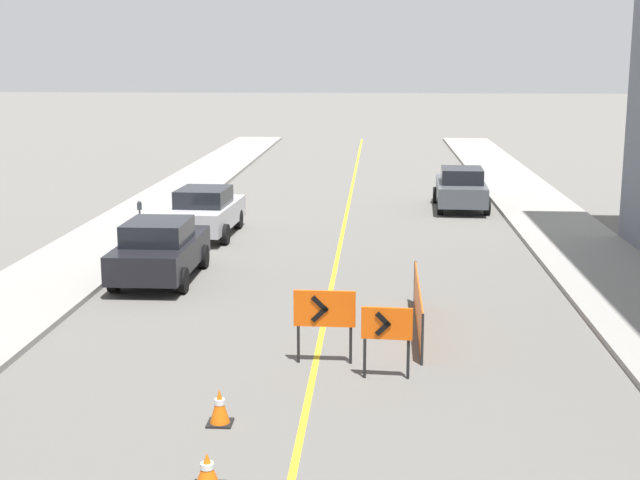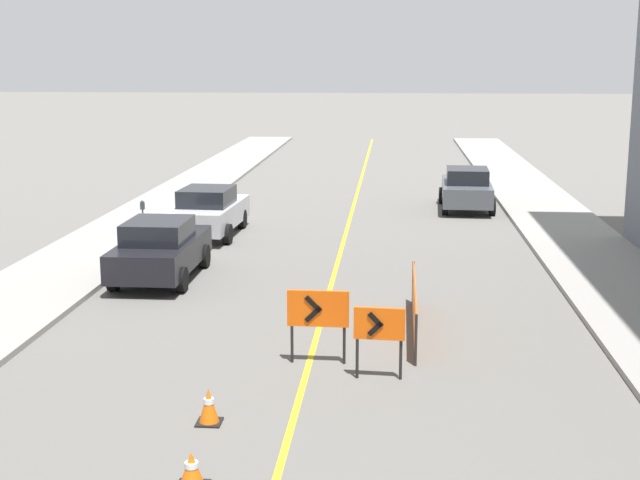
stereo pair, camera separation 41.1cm
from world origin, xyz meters
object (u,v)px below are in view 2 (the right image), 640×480
Objects in this scene: parked_car_curb_far at (466,189)px; parking_meter_far_curb at (143,213)px; traffic_cone_farthest at (209,406)px; arrow_barricade_primary at (318,312)px; arrow_barricade_secondary at (379,328)px; parked_car_curb_mid at (208,211)px; parked_car_curb_near at (160,249)px; traffic_cone_fifth at (192,470)px.

parked_car_curb_far is 12.90m from parking_meter_far_curb.
traffic_cone_farthest is 0.41× the size of arrow_barricade_primary.
parked_car_curb_far is at bearing 84.93° from arrow_barricade_secondary.
parked_car_curb_far is (4.14, 17.85, -0.21)m from arrow_barricade_primary.
arrow_barricade_primary is at bearing -58.56° from parking_meter_far_curb.
parked_car_curb_mid is at bearing 47.33° from parking_meter_far_curb.
traffic_cone_farthest is 21.57m from parked_car_curb_far.
arrow_barricade_secondary is 0.31× the size of parked_car_curb_near.
traffic_cone_farthest is at bearing -75.52° from parked_car_curb_mid.
traffic_cone_farthest is at bearing -115.28° from arrow_barricade_primary.
parked_car_curb_mid reaches higher than traffic_cone_fifth.
traffic_cone_farthest is at bearing -135.78° from arrow_barricade_secondary.
arrow_barricade_primary is at bearing -100.70° from parked_car_curb_far.
parked_car_curb_near is (-3.37, 11.29, 0.54)m from traffic_cone_fifth.
parked_car_curb_mid reaches higher than traffic_cone_farthest.
parked_car_curb_far is 3.40× the size of parking_meter_far_curb.
arrow_barricade_primary is 12.82m from parked_car_curb_mid.
parking_meter_far_curb is at bearing 109.88° from traffic_cone_farthest.
traffic_cone_farthest reaches higher than traffic_cone_fifth.
parked_car_curb_far is at bearing 36.50° from parking_meter_far_curb.
arrow_barricade_primary is 18.33m from parked_car_curb_far.
arrow_barricade_secondary is at bearing 61.08° from traffic_cone_fifth.
parked_car_curb_mid is 1.00× the size of parked_car_curb_far.
traffic_cone_fifth is at bearing -114.88° from arrow_barricade_secondary.
arrow_barricade_primary is at bearing 76.19° from traffic_cone_fifth.
parked_car_curb_mid is (0.06, 5.80, 0.00)m from parked_car_curb_near.
parking_meter_far_curb is at bearing -129.92° from parked_car_curb_mid.
parked_car_curb_mid reaches higher than arrow_barricade_primary.
traffic_cone_fifth is at bearing -76.27° from parked_car_curb_mid.
parked_car_curb_mid reaches higher than arrow_barricade_secondary.
parked_car_curb_near is 0.98× the size of parked_car_curb_far.
traffic_cone_fifth is 0.90× the size of traffic_cone_farthest.
parked_car_curb_far is at bearing 76.77° from traffic_cone_fifth.
parked_car_curb_mid is 3.41× the size of parking_meter_far_curb.
parking_meter_far_curb is (-4.97, 15.30, 0.79)m from traffic_cone_fifth.
parking_meter_far_curb reaches higher than arrow_barricade_primary.
arrow_barricade_primary is 0.32× the size of parked_car_curb_mid.
parked_car_curb_mid is at bearing 118.30° from arrow_barricade_secondary.
parked_car_curb_near is at bearing 109.08° from traffic_cone_farthest.
arrow_barricade_secondary is 1.02× the size of parking_meter_far_curb.
arrow_barricade_primary is 11.93m from parking_meter_far_curb.
arrow_barricade_secondary is at bearing -49.95° from parked_car_curb_near.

